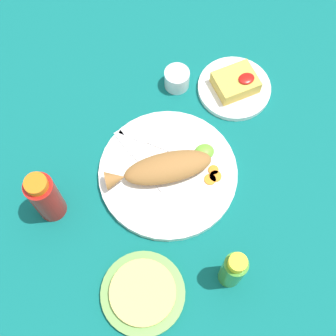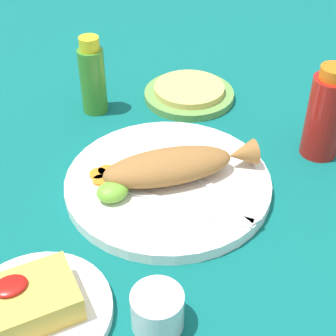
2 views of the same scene
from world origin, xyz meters
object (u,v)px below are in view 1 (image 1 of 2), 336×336
object	(u,v)px
fork_near	(136,157)
hot_sauce_bottle_red	(45,197)
tortilla_plate	(143,293)
fork_far	(151,143)
salt_cup	(177,80)
fried_fish	(163,169)
main_plate	(168,173)
side_plate_fries	(234,88)
hot_sauce_bottle_green	(233,270)

from	to	relation	value
fork_near	hot_sauce_bottle_red	xyz separation A→B (m)	(-0.21, -0.03, 0.05)
tortilla_plate	fork_far	bearing A→B (deg)	64.17
fork_far	salt_cup	world-z (taller)	salt_cup
fried_fish	tortilla_plate	distance (m)	0.27
main_plate	fork_near	xyz separation A→B (m)	(-0.05, 0.06, 0.01)
fork_far	fork_near	bearing A→B (deg)	70.69
side_plate_fries	tortilla_plate	world-z (taller)	same
fried_fish	fork_far	size ratio (longest dim) A/B	1.66
tortilla_plate	fork_near	bearing A→B (deg)	70.30
fork_far	hot_sauce_bottle_red	xyz separation A→B (m)	(-0.26, -0.05, 0.05)
main_plate	fried_fish	world-z (taller)	fried_fish
side_plate_fries	tortilla_plate	size ratio (longest dim) A/B	1.03
fried_fish	fork_near	world-z (taller)	fried_fish
fried_fish	main_plate	bearing A→B (deg)	0.00
hot_sauce_bottle_green	fork_near	bearing A→B (deg)	103.13
main_plate	side_plate_fries	xyz separation A→B (m)	(0.24, 0.14, -0.00)
fork_near	hot_sauce_bottle_green	size ratio (longest dim) A/B	1.28
hot_sauce_bottle_red	hot_sauce_bottle_green	xyz separation A→B (m)	(0.29, -0.29, -0.01)
fork_near	tortilla_plate	world-z (taller)	fork_near
fried_fish	fork_near	xyz separation A→B (m)	(-0.04, 0.06, -0.02)
fork_near	salt_cup	bearing A→B (deg)	-60.47
side_plate_fries	fork_near	bearing A→B (deg)	-164.48
fork_near	hot_sauce_bottle_green	world-z (taller)	hot_sauce_bottle_green
salt_cup	side_plate_fries	distance (m)	0.14
fried_fish	side_plate_fries	xyz separation A→B (m)	(0.25, 0.14, -0.03)
fried_fish	salt_cup	size ratio (longest dim) A/B	3.97
fork_near	hot_sauce_bottle_red	world-z (taller)	hot_sauce_bottle_red
fork_near	hot_sauce_bottle_green	bearing A→B (deg)	-179.28
hot_sauce_bottle_red	hot_sauce_bottle_green	bearing A→B (deg)	-44.99
fork_near	tortilla_plate	distance (m)	0.30
fork_far	hot_sauce_bottle_red	size ratio (longest dim) A/B	0.94
main_plate	hot_sauce_bottle_green	world-z (taller)	hot_sauce_bottle_green
main_plate	fork_near	bearing A→B (deg)	129.76
salt_cup	hot_sauce_bottle_green	bearing A→B (deg)	-101.12
fried_fish	fork_far	world-z (taller)	fried_fish
tortilla_plate	side_plate_fries	bearing A→B (deg)	42.87
main_plate	fried_fish	distance (m)	0.03
main_plate	side_plate_fries	world-z (taller)	main_plate
hot_sauce_bottle_red	salt_cup	xyz separation A→B (m)	(0.38, 0.19, -0.05)
hot_sauce_bottle_green	salt_cup	distance (m)	0.48
tortilla_plate	fried_fish	bearing A→B (deg)	57.78
main_plate	hot_sauce_bottle_green	size ratio (longest dim) A/B	2.16
side_plate_fries	fried_fish	bearing A→B (deg)	-150.82
fried_fish	fork_near	size ratio (longest dim) A/B	1.32
hot_sauce_bottle_green	side_plate_fries	xyz separation A→B (m)	(0.21, 0.40, -0.06)
hot_sauce_bottle_green	salt_cup	size ratio (longest dim) A/B	2.36
fried_fish	fork_near	distance (m)	0.07
hot_sauce_bottle_green	tortilla_plate	bearing A→B (deg)	167.69
main_plate	side_plate_fries	size ratio (longest dim) A/B	1.75
fried_fish	fork_far	xyz separation A→B (m)	(0.01, 0.08, -0.02)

